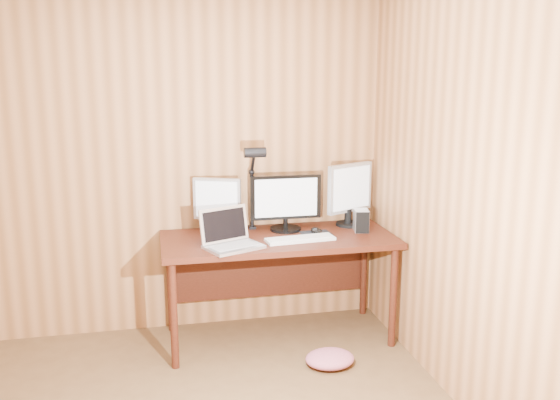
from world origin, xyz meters
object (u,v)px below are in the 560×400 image
object	(u,v)px
monitor_center	(286,202)
laptop	(230,237)
desk	(276,251)
monitor_right	(350,192)
keyboard	(300,239)
desk_lamp	(254,176)
phone	(246,243)
speaker	(348,218)
hard_drive	(361,220)
monitor_left	(217,204)
mouse	(316,231)

from	to	relation	value
monitor_center	laptop	xyz separation A→B (m)	(-0.45, -0.32, -0.14)
desk	monitor_right	bearing A→B (deg)	11.71
keyboard	desk_lamp	bearing A→B (deg)	126.17
phone	speaker	size ratio (longest dim) A/B	0.84
hard_drive	monitor_center	bearing A→B (deg)	176.49
desk	monitor_center	world-z (taller)	monitor_center
monitor_left	laptop	size ratio (longest dim) A/B	0.91
monitor_left	desk_lamp	xyz separation A→B (m)	(0.25, -0.04, 0.20)
monitor_center	hard_drive	size ratio (longest dim) A/B	3.22
monitor_center	monitor_right	distance (m)	0.49
monitor_left	mouse	distance (m)	0.72
keyboard	mouse	size ratio (longest dim) A/B	4.17
desk	phone	bearing A→B (deg)	-140.43
monitor_center	phone	xyz separation A→B (m)	(-0.33, -0.29, -0.20)
monitor_right	phone	size ratio (longest dim) A/B	4.39
desk	laptop	size ratio (longest dim) A/B	3.77
monitor_center	speaker	distance (m)	0.50
desk	mouse	world-z (taller)	mouse
monitor_center	monitor_left	world-z (taller)	monitor_center
monitor_right	desk_lamp	xyz separation A→B (m)	(-0.72, -0.02, 0.15)
laptop	monitor_center	bearing A→B (deg)	12.42
monitor_center	hard_drive	bearing A→B (deg)	-14.55
monitor_center	desk_lamp	world-z (taller)	desk_lamp
desk	monitor_right	xyz separation A→B (m)	(0.58, 0.12, 0.37)
monitor_left	mouse	world-z (taller)	monitor_left
laptop	desk_lamp	world-z (taller)	desk_lamp
hard_drive	desk_lamp	xyz separation A→B (m)	(-0.75, 0.15, 0.32)
hard_drive	desk_lamp	bearing A→B (deg)	179.76
monitor_center	phone	bearing A→B (deg)	-138.96
keyboard	speaker	distance (m)	0.54
monitor_left	phone	xyz separation A→B (m)	(0.15, -0.35, -0.20)
monitor_left	desk_lamp	size ratio (longest dim) A/B	0.60
laptop	desk_lamp	size ratio (longest dim) A/B	0.65
monitor_left	keyboard	bearing A→B (deg)	-10.84
keyboard	speaker	xyz separation A→B (m)	(0.44, 0.30, 0.05)
monitor_left	keyboard	xyz separation A→B (m)	(0.52, -0.34, -0.20)
keyboard	hard_drive	bearing A→B (deg)	10.67
laptop	desk_lamp	distance (m)	0.52
monitor_right	speaker	xyz separation A→B (m)	(-0.01, -0.01, -0.19)
monitor_center	monitor_right	xyz separation A→B (m)	(0.49, 0.04, 0.04)
monitor_center	hard_drive	xyz separation A→B (m)	(0.52, -0.14, -0.13)
hard_drive	desk_lamp	size ratio (longest dim) A/B	0.24
desk	laptop	xyz separation A→B (m)	(-0.36, -0.24, 0.18)
monitor_right	phone	xyz separation A→B (m)	(-0.82, -0.32, -0.24)
laptop	desk	bearing A→B (deg)	9.98
mouse	keyboard	bearing A→B (deg)	-146.43
desk_lamp	monitor_left	bearing A→B (deg)	-173.70
monitor_left	monitor_right	bearing A→B (deg)	20.91
desk	desk_lamp	bearing A→B (deg)	145.09
monitor_center	monitor_right	size ratio (longest dim) A/B	1.11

